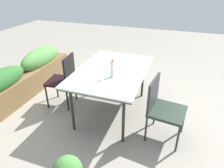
{
  "coord_description": "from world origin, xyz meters",
  "views": [
    {
      "loc": [
        -2.69,
        -1.01,
        2.03
      ],
      "look_at": [
        -0.05,
        -0.09,
        0.51
      ],
      "focal_mm": 32.45,
      "sensor_mm": 36.0,
      "label": 1
    }
  ],
  "objects_px": {
    "flower_vase": "(112,69)",
    "planter_box": "(25,77)",
    "chair_far_side": "(64,78)",
    "chair_near_left": "(162,106)",
    "dining_table": "(112,73)"
  },
  "relations": [
    {
      "from": "flower_vase",
      "to": "planter_box",
      "type": "height_order",
      "value": "flower_vase"
    },
    {
      "from": "chair_far_side",
      "to": "flower_vase",
      "type": "xyz_separation_m",
      "value": [
        -0.16,
        -0.9,
        0.36
      ]
    },
    {
      "from": "chair_far_side",
      "to": "planter_box",
      "type": "height_order",
      "value": "chair_far_side"
    },
    {
      "from": "flower_vase",
      "to": "planter_box",
      "type": "bearing_deg",
      "value": 82.79
    },
    {
      "from": "chair_near_left",
      "to": "dining_table",
      "type": "bearing_deg",
      "value": -104.51
    },
    {
      "from": "dining_table",
      "to": "chair_far_side",
      "type": "relative_size",
      "value": 1.68
    },
    {
      "from": "chair_near_left",
      "to": "flower_vase",
      "type": "height_order",
      "value": "flower_vase"
    },
    {
      "from": "chair_far_side",
      "to": "chair_near_left",
      "type": "relative_size",
      "value": 1.04
    },
    {
      "from": "dining_table",
      "to": "planter_box",
      "type": "distance_m",
      "value": 1.76
    },
    {
      "from": "chair_far_side",
      "to": "chair_near_left",
      "type": "xyz_separation_m",
      "value": [
        -0.26,
        -1.64,
        -0.02
      ]
    },
    {
      "from": "chair_far_side",
      "to": "flower_vase",
      "type": "height_order",
      "value": "flower_vase"
    },
    {
      "from": "dining_table",
      "to": "flower_vase",
      "type": "relative_size",
      "value": 5.37
    },
    {
      "from": "chair_far_side",
      "to": "flower_vase",
      "type": "relative_size",
      "value": 3.2
    },
    {
      "from": "flower_vase",
      "to": "planter_box",
      "type": "relative_size",
      "value": 0.12
    },
    {
      "from": "chair_near_left",
      "to": "planter_box",
      "type": "distance_m",
      "value": 2.57
    }
  ]
}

